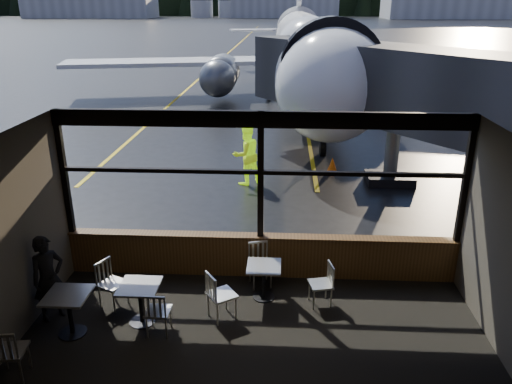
# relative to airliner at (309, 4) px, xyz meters

# --- Properties ---
(ground_plane) EXTENTS (520.00, 520.00, 0.00)m
(ground_plane) POSITION_rel_airliner_xyz_m (-1.73, 99.43, -5.30)
(ground_plane) COLOR black
(ground_plane) RESTS_ON ground
(carpet_floor) EXTENTS (8.00, 6.00, 0.01)m
(carpet_floor) POSITION_rel_airliner_xyz_m (-1.73, -23.57, -5.29)
(carpet_floor) COLOR black
(carpet_floor) RESTS_ON ground
(ceiling) EXTENTS (8.00, 6.00, 0.04)m
(ceiling) POSITION_rel_airliner_xyz_m (-1.73, -23.57, -1.80)
(ceiling) COLOR #38332D
(ceiling) RESTS_ON ground
(window_sill) EXTENTS (8.00, 0.28, 0.90)m
(window_sill) POSITION_rel_airliner_xyz_m (-1.73, -20.57, -4.85)
(window_sill) COLOR #523418
(window_sill) RESTS_ON ground
(window_header) EXTENTS (8.00, 0.18, 0.30)m
(window_header) POSITION_rel_airliner_xyz_m (-1.73, -20.57, -1.95)
(window_header) COLOR black
(window_header) RESTS_ON ground
(mullion_left) EXTENTS (0.12, 0.12, 2.60)m
(mullion_left) POSITION_rel_airliner_xyz_m (-5.68, -20.57, -3.10)
(mullion_left) COLOR black
(mullion_left) RESTS_ON ground
(mullion_centre) EXTENTS (0.12, 0.12, 2.60)m
(mullion_centre) POSITION_rel_airliner_xyz_m (-1.73, -20.57, -3.10)
(mullion_centre) COLOR black
(mullion_centre) RESTS_ON ground
(mullion_right) EXTENTS (0.12, 0.12, 2.60)m
(mullion_right) POSITION_rel_airliner_xyz_m (2.22, -20.57, -3.10)
(mullion_right) COLOR black
(mullion_right) RESTS_ON ground
(window_transom) EXTENTS (8.00, 0.10, 0.08)m
(window_transom) POSITION_rel_airliner_xyz_m (-1.73, -20.57, -3.00)
(window_transom) COLOR black
(window_transom) RESTS_ON ground
(airliner) EXTENTS (29.48, 35.17, 10.60)m
(airliner) POSITION_rel_airliner_xyz_m (0.00, 0.00, 0.00)
(airliner) COLOR white
(airliner) RESTS_ON ground_plane
(jet_bridge) EXTENTS (8.77, 10.71, 4.68)m
(jet_bridge) POSITION_rel_airliner_xyz_m (1.87, -15.07, -2.96)
(jet_bridge) COLOR #29292B
(jet_bridge) RESTS_ON ground_plane
(cafe_table_near) EXTENTS (0.65, 0.65, 0.71)m
(cafe_table_near) POSITION_rel_airliner_xyz_m (-1.62, -21.43, -4.94)
(cafe_table_near) COLOR #A49F97
(cafe_table_near) RESTS_ON carpet_floor
(cafe_table_mid) EXTENTS (0.70, 0.70, 0.77)m
(cafe_table_mid) POSITION_rel_airliner_xyz_m (-3.78, -22.35, -4.92)
(cafe_table_mid) COLOR gray
(cafe_table_mid) RESTS_ON carpet_floor
(cafe_table_left) EXTENTS (0.72, 0.72, 0.79)m
(cafe_table_left) POSITION_rel_airliner_xyz_m (-4.90, -22.74, -4.90)
(cafe_table_left) COLOR #9D9991
(cafe_table_left) RESTS_ON carpet_floor
(chair_near_e) EXTENTS (0.56, 0.56, 0.86)m
(chair_near_e) POSITION_rel_airliner_xyz_m (-0.55, -21.60, -4.87)
(chair_near_e) COLOR #B9B5A7
(chair_near_e) RESTS_ON carpet_floor
(chair_near_w) EXTENTS (0.73, 0.73, 0.96)m
(chair_near_w) POSITION_rel_airliner_xyz_m (-2.36, -22.13, -4.82)
(chair_near_w) COLOR beige
(chair_near_w) RESTS_ON carpet_floor
(chair_near_n) EXTENTS (0.62, 0.62, 0.91)m
(chair_near_n) POSITION_rel_airliner_xyz_m (-1.71, -20.97, -4.85)
(chair_near_n) COLOR #BCB7AA
(chair_near_n) RESTS_ON carpet_floor
(chair_mid_s) EXTENTS (0.48, 0.48, 0.87)m
(chair_mid_s) POSITION_rel_airliner_xyz_m (-3.39, -22.64, -4.87)
(chair_mid_s) COLOR #ACA79C
(chair_mid_s) RESTS_ON carpet_floor
(chair_mid_w) EXTENTS (0.67, 0.67, 0.93)m
(chair_mid_w) POSITION_rel_airliner_xyz_m (-4.45, -21.86, -4.84)
(chair_mid_w) COLOR #ACA89B
(chair_mid_w) RESTS_ON carpet_floor
(chair_left_s) EXTENTS (0.58, 0.58, 0.95)m
(chair_left_s) POSITION_rel_airliner_xyz_m (-5.36, -23.85, -4.83)
(chair_left_s) COLOR #B3ADA1
(chair_left_s) RESTS_ON carpet_floor
(passenger) EXTENTS (0.68, 0.70, 1.62)m
(passenger) POSITION_rel_airliner_xyz_m (-5.43, -22.28, -4.49)
(passenger) COLOR black
(passenger) RESTS_ON carpet_floor
(ground_crew) EXTENTS (1.17, 1.12, 1.90)m
(ground_crew) POSITION_rel_airliner_xyz_m (-2.45, -14.88, -4.35)
(ground_crew) COLOR #BFF219
(ground_crew) RESTS_ON ground_plane
(cone_nose) EXTENTS (0.33, 0.33, 0.46)m
(cone_nose) POSITION_rel_airliner_xyz_m (0.39, -13.42, -5.07)
(cone_nose) COLOR #E34307
(cone_nose) RESTS_ON ground_plane
(hangar_left) EXTENTS (45.00, 18.00, 11.00)m
(hangar_left) POSITION_rel_airliner_xyz_m (-71.73, 159.43, 0.20)
(hangar_left) COLOR silver
(hangar_left) RESTS_ON ground_plane
(hangar_mid) EXTENTS (38.00, 15.00, 10.00)m
(hangar_mid) POSITION_rel_airliner_xyz_m (-1.73, 164.43, -0.30)
(hangar_mid) COLOR silver
(hangar_mid) RESTS_ON ground_plane
(hangar_right) EXTENTS (50.00, 20.00, 12.00)m
(hangar_right) POSITION_rel_airliner_xyz_m (58.27, 157.43, 0.70)
(hangar_right) COLOR silver
(hangar_right) RESTS_ON ground_plane
(fuel_tank_a) EXTENTS (8.00, 8.00, 6.00)m
(fuel_tank_a) POSITION_rel_airliner_xyz_m (-31.73, 161.43, -2.30)
(fuel_tank_a) COLOR silver
(fuel_tank_a) RESTS_ON ground_plane
(fuel_tank_b) EXTENTS (8.00, 8.00, 6.00)m
(fuel_tank_b) POSITION_rel_airliner_xyz_m (-21.73, 161.43, -2.30)
(fuel_tank_b) COLOR silver
(fuel_tank_b) RESTS_ON ground_plane
(fuel_tank_c) EXTENTS (8.00, 8.00, 6.00)m
(fuel_tank_c) POSITION_rel_airliner_xyz_m (-11.73, 161.43, -2.30)
(fuel_tank_c) COLOR silver
(fuel_tank_c) RESTS_ON ground_plane
(treeline) EXTENTS (360.00, 3.00, 12.00)m
(treeline) POSITION_rel_airliner_xyz_m (-1.73, 189.43, 0.70)
(treeline) COLOR black
(treeline) RESTS_ON ground_plane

